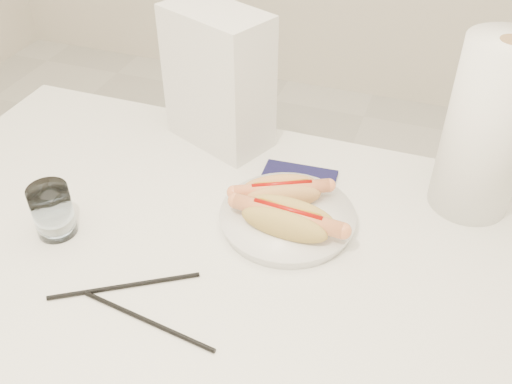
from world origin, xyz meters
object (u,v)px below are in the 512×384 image
(plate, at_px, (287,219))
(napkin_box, at_px, (218,79))
(table, at_px, (207,280))
(water_glass, at_px, (53,211))
(paper_towel_roll, at_px, (488,129))
(hotdog_left, at_px, (282,192))
(hotdog_right, at_px, (288,219))

(plate, distance_m, napkin_box, 0.32)
(table, xyz_separation_m, napkin_box, (-0.11, 0.33, 0.20))
(table, relative_size, water_glass, 13.08)
(table, bearing_deg, plate, 49.04)
(water_glass, relative_size, paper_towel_roll, 0.30)
(hotdog_left, bearing_deg, plate, -81.72)
(hotdog_left, height_order, napkin_box, napkin_box)
(paper_towel_roll, bearing_deg, plate, -150.52)
(napkin_box, bearing_deg, hotdog_right, -24.70)
(table, height_order, plate, plate)
(hotdog_right, height_order, water_glass, water_glass)
(hotdog_left, height_order, water_glass, water_glass)
(table, bearing_deg, hotdog_left, 61.24)
(table, distance_m, paper_towel_roll, 0.53)
(plate, distance_m, hotdog_left, 0.05)
(hotdog_right, relative_size, water_glass, 2.05)
(table, height_order, hotdog_right, hotdog_right)
(paper_towel_roll, bearing_deg, water_glass, -154.21)
(water_glass, bearing_deg, napkin_box, 67.26)
(napkin_box, relative_size, paper_towel_roll, 0.89)
(hotdog_right, height_order, paper_towel_roll, paper_towel_roll)
(napkin_box, bearing_deg, water_glass, -89.25)
(table, bearing_deg, water_glass, -172.89)
(water_glass, xyz_separation_m, paper_towel_roll, (0.65, 0.31, 0.11))
(hotdog_left, bearing_deg, paper_towel_roll, -3.09)
(hotdog_right, relative_size, paper_towel_roll, 0.61)
(water_glass, height_order, napkin_box, napkin_box)
(table, relative_size, hotdog_right, 6.39)
(napkin_box, bearing_deg, table, -48.46)
(table, distance_m, napkin_box, 0.40)
(water_glass, bearing_deg, hotdog_left, 28.08)
(hotdog_left, height_order, hotdog_right, hotdog_right)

